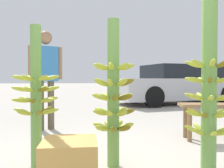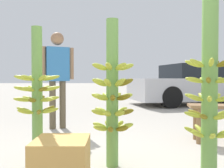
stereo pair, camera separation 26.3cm
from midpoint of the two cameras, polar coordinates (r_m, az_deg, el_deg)
The scene contains 7 objects.
banana_stalk_left at distance 2.56m, azimuth -19.85°, elevation -2.65°, with size 0.45×0.46×1.39m.
banana_stalk_center at distance 2.46m, azimuth -2.77°, elevation -2.47°, with size 0.44×0.44×1.46m.
banana_stalk_right at distance 2.42m, azimuth 18.46°, elevation -0.95°, with size 0.46×0.46×1.61m.
vendor_person at distance 4.38m, azimuth -16.61°, elevation 3.02°, with size 0.56×0.33×1.67m.
market_bench at distance 3.82m, azimuth 22.18°, elevation -5.64°, with size 1.23×0.51×0.51m.
parked_car at distance 8.87m, azimuth 14.11°, elevation -0.14°, with size 4.70×2.77×1.32m.
produce_crate at distance 2.02m, azimuth -13.57°, elevation -18.07°, with size 0.41×0.41×0.41m.
Camera 1 is at (-0.33, -2.11, 0.88)m, focal length 40.00 mm.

